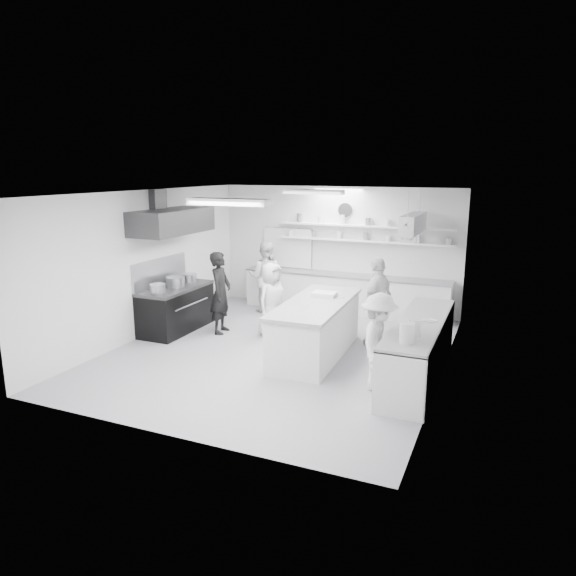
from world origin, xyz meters
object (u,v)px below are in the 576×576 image
at_px(prep_island, 316,330).
at_px(cook_stove, 221,293).
at_px(right_counter, 419,350).
at_px(stove, 176,310).
at_px(back_counter, 344,294).
at_px(cook_back, 265,277).

distance_m(prep_island, cook_stove, 2.41).
xyz_separation_m(right_counter, cook_stove, (-4.27, 0.84, 0.40)).
xyz_separation_m(stove, cook_stove, (0.98, 0.24, 0.42)).
height_order(stove, back_counter, back_counter).
relative_size(stove, cook_stove, 1.04).
bearing_deg(cook_back, cook_stove, 70.82).
xyz_separation_m(stove, prep_island, (3.30, -0.27, 0.04)).
distance_m(prep_island, cook_back, 3.26).
bearing_deg(stove, prep_island, -4.75).
bearing_deg(back_counter, cook_back, -159.03).
bearing_deg(cook_stove, stove, 94.24).
bearing_deg(cook_back, right_counter, 131.80).
relative_size(prep_island, cook_stove, 1.53).
bearing_deg(back_counter, right_counter, -55.35).
height_order(cook_stove, cook_back, cook_stove).
xyz_separation_m(right_counter, cook_back, (-4.13, 2.72, 0.39)).
xyz_separation_m(right_counter, prep_island, (-1.95, 0.33, 0.02)).
bearing_deg(cook_stove, cook_back, -13.63).
bearing_deg(prep_island, right_counter, -11.78).
relative_size(stove, right_counter, 0.55).
relative_size(right_counter, cook_stove, 1.90).
height_order(prep_island, cook_back, cook_back).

